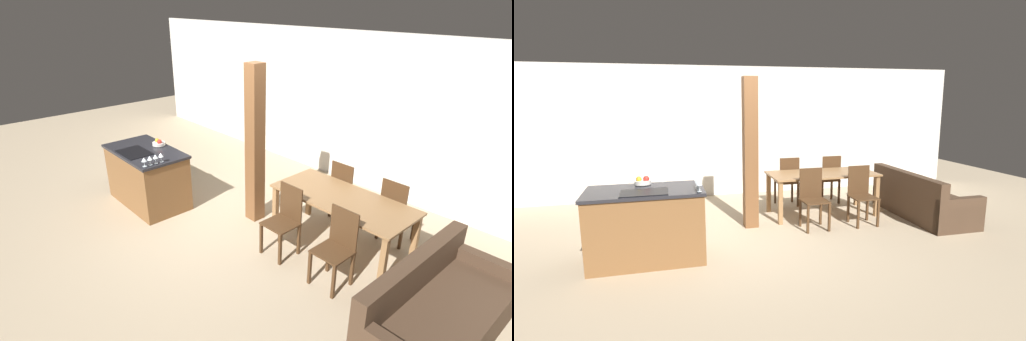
% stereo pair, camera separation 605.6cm
% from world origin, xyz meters
% --- Properties ---
extents(ground_plane, '(16.00, 16.00, 0.00)m').
position_xyz_m(ground_plane, '(0.00, 0.00, 0.00)').
color(ground_plane, tan).
extents(wall_back, '(11.20, 0.08, 2.70)m').
position_xyz_m(wall_back, '(0.00, 2.69, 1.35)').
color(wall_back, silver).
rests_on(wall_back, ground_plane).
extents(kitchen_island, '(1.45, 0.83, 0.95)m').
position_xyz_m(kitchen_island, '(-1.24, -0.56, 0.47)').
color(kitchen_island, brown).
rests_on(kitchen_island, ground_plane).
extents(fruit_bowl, '(0.21, 0.21, 0.11)m').
position_xyz_m(fruit_bowl, '(-1.27, -0.28, 0.98)').
color(fruit_bowl, silver).
rests_on(fruit_bowl, kitchen_island).
extents(wine_glass_near, '(0.08, 0.08, 0.14)m').
position_xyz_m(wine_glass_near, '(-0.59, -0.89, 1.05)').
color(wine_glass_near, silver).
rests_on(wine_glass_near, kitchen_island).
extents(wine_glass_middle, '(0.08, 0.08, 0.14)m').
position_xyz_m(wine_glass_middle, '(-0.59, -0.80, 1.05)').
color(wine_glass_middle, silver).
rests_on(wine_glass_middle, kitchen_island).
extents(wine_glass_far, '(0.08, 0.08, 0.14)m').
position_xyz_m(wine_glass_far, '(-0.59, -0.71, 1.05)').
color(wine_glass_far, silver).
rests_on(wine_glass_far, kitchen_island).
extents(wine_glass_end, '(0.08, 0.08, 0.14)m').
position_xyz_m(wine_glass_end, '(-0.59, -0.62, 1.05)').
color(wine_glass_end, silver).
rests_on(wine_glass_end, kitchen_island).
extents(dining_table, '(1.89, 0.88, 0.75)m').
position_xyz_m(dining_table, '(1.71, 0.75, 0.65)').
color(dining_table, olive).
rests_on(dining_table, ground_plane).
extents(dining_chair_near_left, '(0.40, 0.40, 0.96)m').
position_xyz_m(dining_chair_near_left, '(1.28, 0.09, 0.50)').
color(dining_chair_near_left, '#472D19').
rests_on(dining_chair_near_left, ground_plane).
extents(dining_chair_near_right, '(0.40, 0.40, 0.96)m').
position_xyz_m(dining_chair_near_right, '(2.14, 0.09, 0.50)').
color(dining_chair_near_right, '#472D19').
rests_on(dining_chair_near_right, ground_plane).
extents(dining_chair_far_left, '(0.40, 0.40, 0.96)m').
position_xyz_m(dining_chair_far_left, '(1.28, 1.41, 0.50)').
color(dining_chair_far_left, '#472D19').
rests_on(dining_chair_far_left, ground_plane).
extents(dining_chair_far_right, '(0.40, 0.40, 0.96)m').
position_xyz_m(dining_chair_far_right, '(2.14, 1.41, 0.50)').
color(dining_chair_far_right, '#472D19').
rests_on(dining_chair_far_right, ground_plane).
extents(couch, '(0.86, 2.00, 0.80)m').
position_xyz_m(couch, '(3.34, 0.18, 0.27)').
color(couch, '#473323').
rests_on(couch, ground_plane).
extents(timber_post, '(0.22, 0.22, 2.39)m').
position_xyz_m(timber_post, '(0.34, 0.42, 1.19)').
color(timber_post, brown).
rests_on(timber_post, ground_plane).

